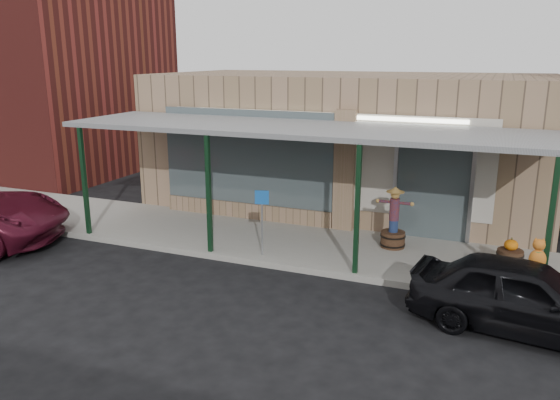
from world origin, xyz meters
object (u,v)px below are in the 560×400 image
at_px(barrel_scarecrow, 393,227).
at_px(parked_sedan, 525,297).
at_px(barrel_pumpkin, 510,256).
at_px(handicap_sign, 262,214).

bearing_deg(barrel_scarecrow, parked_sedan, -58.35).
relative_size(barrel_scarecrow, barrel_pumpkin, 2.30).
distance_m(barrel_scarecrow, parked_sedan, 4.29).
distance_m(barrel_pumpkin, handicap_sign, 5.71).
bearing_deg(handicap_sign, barrel_scarecrow, 16.04).
bearing_deg(parked_sedan, barrel_scarecrow, 50.18).
xyz_separation_m(barrel_pumpkin, handicap_sign, (-5.47, -1.44, 0.78)).
bearing_deg(barrel_pumpkin, handicap_sign, -165.24).
bearing_deg(parked_sedan, handicap_sign, 83.47).
relative_size(barrel_pumpkin, parked_sedan, 0.16).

